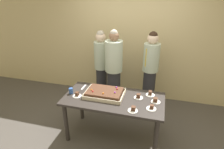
% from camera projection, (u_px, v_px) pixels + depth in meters
% --- Properties ---
extents(ground_plane, '(12.00, 12.00, 0.00)m').
position_uv_depth(ground_plane, '(113.00, 135.00, 3.49)').
color(ground_plane, '#4C4742').
extents(interior_back_panel, '(8.00, 0.12, 3.00)m').
position_uv_depth(interior_back_panel, '(132.00, 34.00, 4.27)').
color(interior_back_panel, '#CCB784').
rests_on(interior_back_panel, ground_plane).
extents(party_table, '(1.64, 0.80, 0.79)m').
position_uv_depth(party_table, '(114.00, 103.00, 3.20)').
color(party_table, '#2D2826').
rests_on(party_table, ground_plane).
extents(sheet_cake, '(0.65, 0.45, 0.12)m').
position_uv_depth(sheet_cake, '(105.00, 93.00, 3.22)').
color(sheet_cake, beige).
rests_on(sheet_cake, party_table).
extents(plated_slice_near_left, '(0.15, 0.15, 0.07)m').
position_uv_depth(plated_slice_near_left, '(77.00, 95.00, 3.20)').
color(plated_slice_near_left, white).
rests_on(plated_slice_near_left, party_table).
extents(plated_slice_near_right, '(0.15, 0.15, 0.08)m').
position_uv_depth(plated_slice_near_right, '(150.00, 94.00, 3.23)').
color(plated_slice_near_right, white).
rests_on(plated_slice_near_right, party_table).
extents(plated_slice_far_left, '(0.15, 0.15, 0.07)m').
position_uv_depth(plated_slice_far_left, '(133.00, 110.00, 2.82)').
color(plated_slice_far_left, white).
rests_on(plated_slice_far_left, party_table).
extents(plated_slice_far_right, '(0.15, 0.15, 0.07)m').
position_uv_depth(plated_slice_far_right, '(151.00, 108.00, 2.86)').
color(plated_slice_far_right, white).
rests_on(plated_slice_far_right, party_table).
extents(plated_slice_center_front, '(0.15, 0.15, 0.07)m').
position_uv_depth(plated_slice_center_front, '(156.00, 101.00, 3.03)').
color(plated_slice_center_front, white).
rests_on(plated_slice_center_front, party_table).
extents(plated_slice_center_back, '(0.15, 0.15, 0.08)m').
position_uv_depth(plated_slice_center_back, '(138.00, 97.00, 3.14)').
color(plated_slice_center_back, white).
rests_on(plated_slice_center_back, party_table).
extents(drink_cup_nearest, '(0.07, 0.07, 0.10)m').
position_uv_depth(drink_cup_nearest, '(71.00, 91.00, 3.27)').
color(drink_cup_nearest, '#2D5199').
rests_on(drink_cup_nearest, party_table).
extents(cake_server_utensil, '(0.03, 0.20, 0.01)m').
position_uv_depth(cake_server_utensil, '(84.00, 87.00, 3.49)').
color(cake_server_utensil, silver).
rests_on(cake_server_utensil, party_table).
extents(person_serving_front, '(0.34, 0.34, 1.75)m').
position_uv_depth(person_serving_front, '(114.00, 71.00, 3.85)').
color(person_serving_front, '#28282D').
rests_on(person_serving_front, ground_plane).
extents(person_green_shirt_behind, '(0.32, 0.32, 1.70)m').
position_uv_depth(person_green_shirt_behind, '(150.00, 71.00, 3.90)').
color(person_green_shirt_behind, '#28282D').
rests_on(person_green_shirt_behind, ground_plane).
extents(person_striped_tie_right, '(0.30, 0.30, 1.65)m').
position_uv_depth(person_striped_tie_right, '(101.00, 65.00, 4.23)').
color(person_striped_tie_right, '#28282D').
rests_on(person_striped_tie_right, ground_plane).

